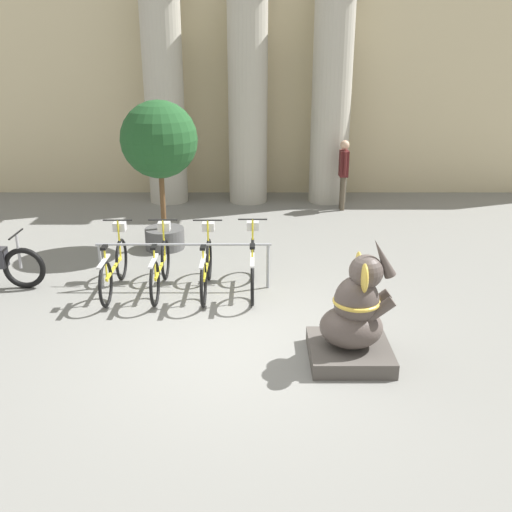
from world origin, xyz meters
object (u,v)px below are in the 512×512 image
object	(u,v)px
bicycle_3	(252,265)
bicycle_0	(114,267)
potted_tree	(159,147)
elephant_statue	(354,320)
person_pedestrian	(343,169)
bicycle_2	(206,267)
bicycle_1	(160,266)

from	to	relation	value
bicycle_3	bicycle_0	bearing A→B (deg)	-178.71
bicycle_0	potted_tree	distance (m)	2.66
elephant_statue	person_pedestrian	xyz separation A→B (m)	(0.87, 7.12, 0.45)
bicycle_2	bicycle_3	xyz separation A→B (m)	(0.74, 0.05, 0.00)
bicycle_1	potted_tree	size ratio (longest dim) A/B	0.63
bicycle_3	potted_tree	world-z (taller)	potted_tree
elephant_statue	bicycle_1	bearing A→B (deg)	141.62
bicycle_3	elephant_statue	size ratio (longest dim) A/B	1.09
person_pedestrian	potted_tree	distance (m)	4.92
bicycle_2	bicycle_3	size ratio (longest dim) A/B	1.00
bicycle_2	potted_tree	bearing A→B (deg)	115.31
bicycle_1	bicycle_2	xyz separation A→B (m)	(0.74, -0.02, 0.00)
bicycle_0	bicycle_3	world-z (taller)	same
elephant_statue	potted_tree	world-z (taller)	potted_tree
elephant_statue	person_pedestrian	size ratio (longest dim) A/B	0.98
bicycle_0	potted_tree	xyz separation A→B (m)	(0.48, 2.10, 1.56)
bicycle_0	bicycle_3	bearing A→B (deg)	1.29
bicycle_2	bicycle_3	world-z (taller)	same
bicycle_1	bicycle_3	size ratio (longest dim) A/B	1.00
person_pedestrian	potted_tree	xyz separation A→B (m)	(-3.88, -2.86, 0.97)
elephant_statue	person_pedestrian	distance (m)	7.19
bicycle_1	bicycle_2	bearing A→B (deg)	-1.50
bicycle_1	elephant_statue	bearing A→B (deg)	-38.38
potted_tree	bicycle_1	bearing A→B (deg)	-83.03
bicycle_3	potted_tree	xyz separation A→B (m)	(-1.73, 2.05, 1.56)
bicycle_1	bicycle_3	bearing A→B (deg)	1.32
bicycle_1	bicycle_0	bearing A→B (deg)	-178.77
elephant_statue	person_pedestrian	world-z (taller)	person_pedestrian
person_pedestrian	bicycle_0	bearing A→B (deg)	-131.32
bicycle_2	elephant_statue	world-z (taller)	elephant_statue
elephant_statue	bicycle_3	bearing A→B (deg)	119.92
potted_tree	bicycle_0	bearing A→B (deg)	-103.02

